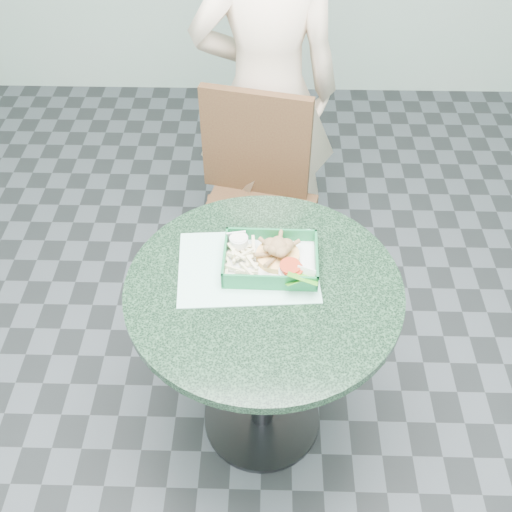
{
  "coord_description": "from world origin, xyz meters",
  "views": [
    {
      "loc": [
        0.01,
        -1.18,
        2.07
      ],
      "look_at": [
        -0.03,
        0.1,
        0.79
      ],
      "focal_mm": 42.0,
      "sensor_mm": 36.0,
      "label": 1
    }
  ],
  "objects_px": {
    "sauce_ramekin": "(239,246)",
    "food_basket": "(270,266)",
    "cafe_table": "(263,325)",
    "diner_person": "(267,77)",
    "dining_chair": "(255,194)",
    "crab_sandwich": "(278,255)"
  },
  "relations": [
    {
      "from": "cafe_table",
      "to": "sauce_ramekin",
      "type": "distance_m",
      "value": 0.27
    },
    {
      "from": "dining_chair",
      "to": "sauce_ramekin",
      "type": "xyz_separation_m",
      "value": [
        -0.04,
        -0.58,
        0.27
      ]
    },
    {
      "from": "diner_person",
      "to": "sauce_ramekin",
      "type": "height_order",
      "value": "diner_person"
    },
    {
      "from": "diner_person",
      "to": "sauce_ramekin",
      "type": "distance_m",
      "value": 0.87
    },
    {
      "from": "cafe_table",
      "to": "sauce_ramekin",
      "type": "height_order",
      "value": "sauce_ramekin"
    },
    {
      "from": "sauce_ramekin",
      "to": "diner_person",
      "type": "bearing_deg",
      "value": 85.03
    },
    {
      "from": "sauce_ramekin",
      "to": "food_basket",
      "type": "bearing_deg",
      "value": -28.47
    },
    {
      "from": "diner_person",
      "to": "crab_sandwich",
      "type": "relative_size",
      "value": 13.56
    },
    {
      "from": "diner_person",
      "to": "food_basket",
      "type": "relative_size",
      "value": 6.4
    },
    {
      "from": "dining_chair",
      "to": "food_basket",
      "type": "relative_size",
      "value": 3.32
    },
    {
      "from": "diner_person",
      "to": "sauce_ramekin",
      "type": "bearing_deg",
      "value": 82.09
    },
    {
      "from": "cafe_table",
      "to": "food_basket",
      "type": "height_order",
      "value": "food_basket"
    },
    {
      "from": "crab_sandwich",
      "to": "diner_person",
      "type": "bearing_deg",
      "value": 92.83
    },
    {
      "from": "food_basket",
      "to": "diner_person",
      "type": "bearing_deg",
      "value": 91.43
    },
    {
      "from": "food_basket",
      "to": "cafe_table",
      "type": "bearing_deg",
      "value": -103.55
    },
    {
      "from": "cafe_table",
      "to": "diner_person",
      "type": "distance_m",
      "value": 1.04
    },
    {
      "from": "diner_person",
      "to": "crab_sandwich",
      "type": "distance_m",
      "value": 0.91
    },
    {
      "from": "food_basket",
      "to": "sauce_ramekin",
      "type": "distance_m",
      "value": 0.12
    },
    {
      "from": "food_basket",
      "to": "crab_sandwich",
      "type": "relative_size",
      "value": 2.12
    },
    {
      "from": "food_basket",
      "to": "sauce_ramekin",
      "type": "relative_size",
      "value": 4.91
    },
    {
      "from": "cafe_table",
      "to": "dining_chair",
      "type": "height_order",
      "value": "dining_chair"
    },
    {
      "from": "dining_chair",
      "to": "sauce_ramekin",
      "type": "distance_m",
      "value": 0.64
    }
  ]
}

